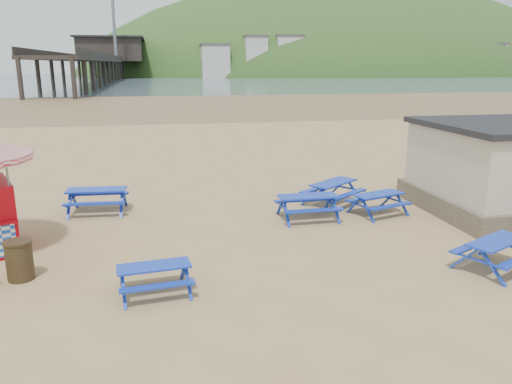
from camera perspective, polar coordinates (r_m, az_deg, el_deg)
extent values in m
plane|color=tan|center=(15.20, -1.31, -5.16)|extent=(400.00, 400.00, 0.00)
plane|color=brown|center=(69.35, -9.24, 10.04)|extent=(400.00, 400.00, 0.00)
plane|color=#445562|center=(184.20, -10.63, 12.62)|extent=(400.00, 400.00, 0.00)
cube|color=#1625AF|center=(18.32, -17.77, 0.24)|extent=(2.07, 0.91, 0.06)
cube|color=#1625AF|center=(19.04, -17.36, -0.19)|extent=(2.04, 0.40, 0.06)
cube|color=#1625AF|center=(17.75, -18.05, -1.28)|extent=(2.04, 0.40, 0.06)
cube|color=#1625AF|center=(16.78, 5.97, -0.48)|extent=(1.98, 0.80, 0.05)
cube|color=#1625AF|center=(17.47, 5.28, -0.91)|extent=(1.98, 0.31, 0.05)
cube|color=#1625AF|center=(16.27, 6.66, -2.11)|extent=(1.98, 0.31, 0.05)
cube|color=#1625AF|center=(18.69, 8.85, 1.06)|extent=(2.11, 1.86, 0.06)
cube|color=#1625AF|center=(19.13, 7.11, 0.45)|extent=(1.81, 1.45, 0.06)
cube|color=#1625AF|center=(18.41, 10.58, -0.24)|extent=(1.81, 1.45, 0.06)
cube|color=#1625AF|center=(11.62, -11.58, -8.30)|extent=(1.70, 0.83, 0.05)
cube|color=#1625AF|center=(12.22, -11.82, -8.44)|extent=(1.65, 0.42, 0.05)
cube|color=#1625AF|center=(11.23, -11.18, -10.54)|extent=(1.65, 0.42, 0.05)
cube|color=#1625AF|center=(14.04, 25.83, -5.10)|extent=(1.98, 1.46, 0.05)
cube|color=#1625AF|center=(14.40, 23.53, -5.60)|extent=(1.78, 1.04, 0.05)
cylinder|color=#382A19|center=(13.45, -25.41, -7.13)|extent=(0.63, 0.63, 0.95)
cylinder|color=#382A19|center=(13.29, -25.64, -5.18)|extent=(0.67, 0.67, 0.04)
cube|color=black|center=(189.76, -16.35, 14.15)|extent=(9.00, 220.00, 0.60)
cube|color=black|center=(200.78, -16.16, 15.29)|extent=(22.00, 30.00, 8.00)
cube|color=black|center=(200.93, -16.25, 16.52)|extent=(24.00, 32.00, 0.60)
cylinder|color=slate|center=(179.18, -15.98, 18.69)|extent=(1.00, 1.00, 28.00)
ellipsoid|color=#2D4C1E|center=(261.46, 9.77, 10.93)|extent=(264.00, 144.00, 108.00)
cube|color=#1625AF|center=(17.76, 13.85, -0.25)|extent=(1.91, 1.21, 0.05)
cube|color=#1625AF|center=(18.25, 12.55, -0.68)|extent=(1.78, 0.78, 0.05)
cube|color=#1625AF|center=(17.41, 15.12, -1.56)|extent=(1.78, 0.78, 0.05)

